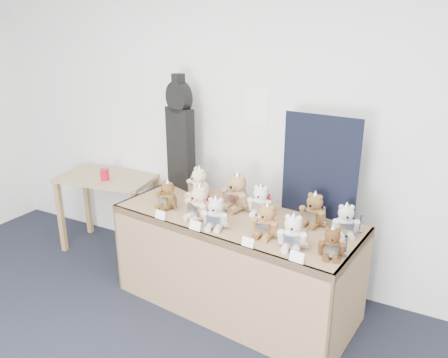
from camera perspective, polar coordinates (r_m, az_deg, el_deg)
The scene contains 21 objects.
room_shell at distance 3.72m, azimuth 4.27°, elevation 9.33°, with size 6.00×6.00×6.00m.
display_table at distance 3.42m, azimuth 0.82°, elevation -7.86°, with size 1.99×1.00×0.80m.
side_table at distance 4.52m, azimuth -14.94°, elevation -1.15°, with size 1.02×0.67×0.79m.
guitar_case at distance 3.88m, azimuth -5.76°, elevation 5.91°, with size 0.32×0.19×1.02m.
navy_board at distance 3.35m, azimuth 12.39°, elevation 1.53°, with size 0.59×0.02×0.79m, color black.
red_cup at distance 4.35m, azimuth -15.31°, elevation 0.56°, with size 0.08×0.08×0.11m, color red.
teddy_front_far_left at distance 3.55m, azimuth -7.40°, elevation -2.18°, with size 0.21×0.19×0.26m.
teddy_front_left at distance 3.32m, azimuth -3.26°, elevation -3.23°, with size 0.25×0.23×0.30m.
teddy_front_centre at distance 3.17m, azimuth -1.11°, elevation -4.61°, with size 0.22×0.20×0.27m.
teddy_front_right at distance 3.06m, azimuth 5.58°, elevation -5.56°, with size 0.22×0.19×0.27m.
teddy_front_far_right at distance 2.92m, azimuth 8.96°, elevation -7.00°, with size 0.23×0.20×0.27m.
teddy_front_end at distance 2.87m, azimuth 13.92°, elevation -8.18°, with size 0.20×0.17×0.24m.
teddy_back_left at distance 3.73m, azimuth -3.34°, elevation -0.65°, with size 0.24×0.24×0.30m.
teddy_back_centre_left at distance 3.49m, azimuth 1.68°, elevation -1.84°, with size 0.28×0.25×0.34m.
teddy_back_centre_right at distance 3.41m, azimuth 4.78°, elevation -2.89°, with size 0.22×0.19×0.27m.
teddy_back_right at distance 3.28m, azimuth 11.66°, elevation -4.06°, with size 0.23×0.20×0.28m.
teddy_back_end at distance 3.18m, azimuth 15.59°, elevation -5.33°, with size 0.22×0.20×0.26m.
entry_card_a at distance 3.37m, azimuth -8.33°, elevation -4.66°, with size 0.09×0.00×0.07m, color white.
entry_card_b at distance 3.16m, azimuth -3.81°, elevation -6.08°, with size 0.10×0.00×0.07m, color white.
entry_card_c at distance 2.94m, azimuth 3.13°, elevation -8.25°, with size 0.09×0.00×0.06m, color white.
entry_card_d at distance 2.79m, azimuth 9.49°, elevation -10.02°, with size 0.10×0.00×0.07m, color white.
Camera 1 is at (1.50, -0.86, 2.19)m, focal length 35.00 mm.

